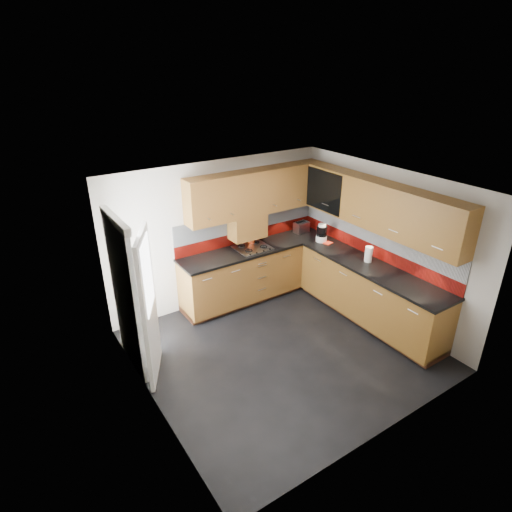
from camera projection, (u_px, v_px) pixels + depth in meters
room at (286, 255)px, 5.49m from camera, size 4.00×3.80×2.64m
base_cabinets at (309, 284)px, 7.02m from camera, size 2.70×3.20×0.95m
countertop at (311, 257)px, 6.80m from camera, size 2.72×3.22×0.04m
backsplash at (313, 233)px, 6.95m from camera, size 2.70×3.20×0.54m
upper_cabinets at (320, 199)px, 6.55m from camera, size 2.50×3.20×0.72m
extractor_hood at (247, 226)px, 7.05m from camera, size 0.60×0.33×0.40m
glass_cabinet at (330, 188)px, 7.00m from camera, size 0.32×0.80×0.66m
back_door at (135, 301)px, 5.37m from camera, size 0.42×1.19×2.04m
gas_hob at (253, 248)px, 7.06m from camera, size 0.56×0.49×0.04m
utensil_pot at (251, 239)px, 7.20m from camera, size 0.12×0.12×0.43m
toaster at (301, 227)px, 7.70m from camera, size 0.28×0.19×0.19m
food_processor at (322, 233)px, 7.28m from camera, size 0.19×0.19×0.32m
paper_towel at (369, 254)px, 6.57m from camera, size 0.15×0.15×0.24m
orange_cloth at (328, 243)px, 7.26m from camera, size 0.16×0.15×0.02m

